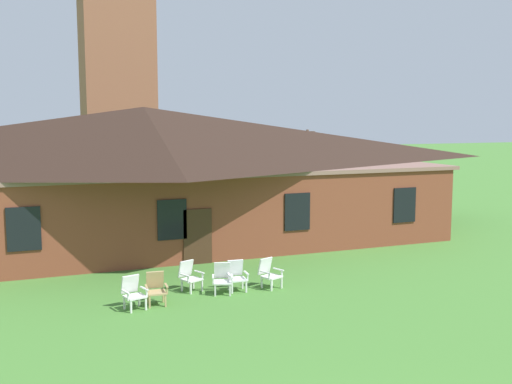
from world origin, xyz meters
name	(u,v)px	position (x,y,z in m)	size (l,w,h in m)	color
brick_building	(145,173)	(0.00, 19.90, 3.04)	(26.49, 10.40, 5.96)	brown
dome_tower	(117,64)	(1.54, 37.39, 9.26)	(5.18, 5.18, 20.18)	#93563D
lawn_chair_by_porch	(133,292)	(-2.24, 10.43, 0.50)	(0.74, 0.79, 0.96)	silver
lawn_chair_near_door	(156,288)	(-1.53, 10.61, 0.50)	(0.68, 0.71, 0.96)	tan
lawn_chair_left_end	(189,275)	(-0.24, 11.61, 0.50)	(0.79, 0.83, 0.96)	silver
lawn_chair_middle	(222,278)	(0.65, 10.96, 0.50)	(0.75, 0.80, 0.96)	silver
lawn_chair_right_end	(236,275)	(1.17, 11.10, 0.50)	(0.68, 0.71, 0.96)	white
lawn_chair_far_side	(269,272)	(2.25, 10.99, 0.50)	(0.78, 0.83, 0.96)	silver
bare_tree_beside_building	(312,171)	(9.62, 22.53, 2.62)	(1.45, 1.69, 4.86)	brown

